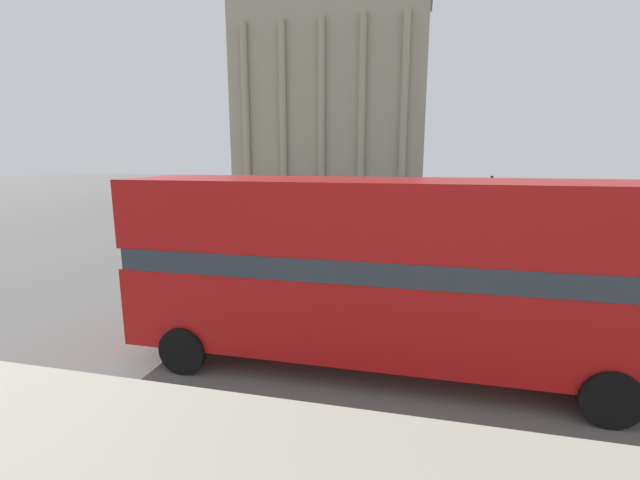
{
  "coord_description": "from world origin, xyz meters",
  "views": [
    {
      "loc": [
        -1.04,
        -2.05,
        4.54
      ],
      "look_at": [
        -5.17,
        15.47,
        1.04
      ],
      "focal_mm": 24.0,
      "sensor_mm": 36.0,
      "label": 1
    }
  ],
  "objects": [
    {
      "name": "plaza_building_left",
      "position": [
        -13.59,
        59.05,
        12.74
      ],
      "size": [
        25.93,
        14.64,
        25.48
      ],
      "color": "#A39984",
      "rests_on": "ground_plane"
    },
    {
      "name": "double_decker_bus",
      "position": [
        -1.78,
        6.76,
        2.29
      ],
      "size": [
        10.85,
        2.75,
        4.09
      ],
      "rotation": [
        0.0,
        0.0,
        -0.11
      ],
      "color": "black",
      "rests_on": "ground_plane"
    },
    {
      "name": "pedestrian_black",
      "position": [
        6.74,
        26.29,
        0.91
      ],
      "size": [
        0.32,
        0.32,
        1.59
      ],
      "rotation": [
        0.0,
        0.0,
        4.97
      ],
      "color": "#282B33",
      "rests_on": "ground_plane"
    },
    {
      "name": "traffic_light_mid",
      "position": [
        1.75,
        16.11,
        2.49
      ],
      "size": [
        0.42,
        0.24,
        3.81
      ],
      "color": "black",
      "rests_on": "ground_plane"
    },
    {
      "name": "pedestrian_blue",
      "position": [
        0.92,
        22.48,
        0.95
      ],
      "size": [
        0.32,
        0.32,
        1.66
      ],
      "rotation": [
        0.0,
        0.0,
        0.36
      ],
      "color": "#282B33",
      "rests_on": "ground_plane"
    },
    {
      "name": "pedestrian_olive",
      "position": [
        3.08,
        23.74,
        1.0
      ],
      "size": [
        0.32,
        0.32,
        1.73
      ],
      "rotation": [
        0.0,
        0.0,
        2.19
      ],
      "color": "#282B33",
      "rests_on": "ground_plane"
    }
  ]
}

